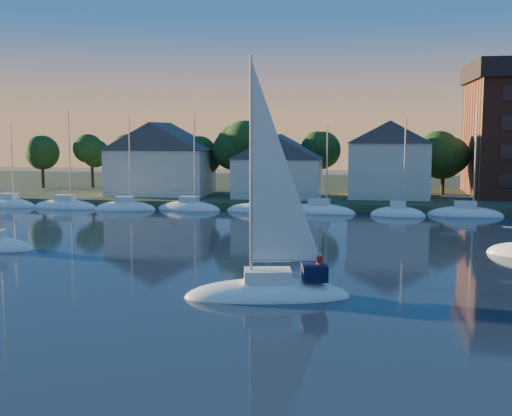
% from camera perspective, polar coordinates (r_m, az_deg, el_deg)
% --- Properties ---
extents(ground, '(260.00, 260.00, 0.00)m').
position_cam_1_polar(ground, '(27.18, -1.29, -13.88)').
color(ground, black).
rests_on(ground, ground).
extents(shoreline_land, '(160.00, 50.00, 2.00)m').
position_cam_1_polar(shoreline_land, '(100.53, 6.69, 1.41)').
color(shoreline_land, '#2C3821').
rests_on(shoreline_land, ground).
extents(wooden_dock, '(120.00, 3.00, 1.00)m').
position_cam_1_polar(wooden_dock, '(77.70, 5.86, -0.21)').
color(wooden_dock, brown).
rests_on(wooden_dock, ground).
extents(clubhouse_west, '(13.65, 9.45, 9.64)m').
position_cam_1_polar(clubhouse_west, '(87.23, -8.45, 4.45)').
color(clubhouse_west, silver).
rests_on(clubhouse_west, shoreline_land).
extents(clubhouse_centre, '(11.55, 8.40, 8.08)m').
position_cam_1_polar(clubhouse_centre, '(82.77, 1.97, 3.84)').
color(clubhouse_centre, silver).
rests_on(clubhouse_centre, shoreline_land).
extents(clubhouse_east, '(10.50, 8.40, 9.80)m').
position_cam_1_polar(clubhouse_east, '(84.09, 11.68, 4.34)').
color(clubhouse_east, silver).
rests_on(clubhouse_east, shoreline_land).
extents(tree_line, '(93.40, 5.40, 8.90)m').
position_cam_1_polar(tree_line, '(88.03, 7.68, 5.29)').
color(tree_line, '#352518').
rests_on(tree_line, shoreline_land).
extents(moored_fleet, '(63.50, 2.40, 12.05)m').
position_cam_1_polar(moored_fleet, '(76.42, -3.30, -0.23)').
color(moored_fleet, white).
rests_on(moored_fleet, ground).
extents(hero_sailboat, '(10.09, 4.92, 14.94)m').
position_cam_1_polar(hero_sailboat, '(37.43, 1.27, -7.03)').
color(hero_sailboat, white).
rests_on(hero_sailboat, ground).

